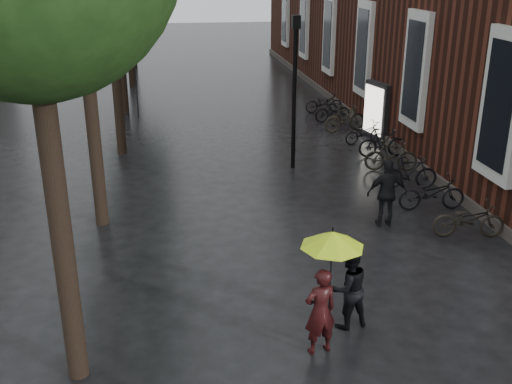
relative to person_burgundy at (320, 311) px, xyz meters
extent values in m
cube|color=silver|center=(5.51, 4.51, 2.22)|extent=(0.25, 1.60, 3.60)
cube|color=black|center=(5.41, 4.51, 2.22)|extent=(0.10, 1.20, 3.00)
cube|color=silver|center=(5.51, 9.51, 2.22)|extent=(0.25, 1.60, 3.60)
cube|color=black|center=(5.41, 9.51, 2.22)|extent=(0.10, 1.20, 3.00)
cube|color=silver|center=(5.51, 14.51, 2.22)|extent=(0.25, 1.60, 3.60)
cube|color=black|center=(5.41, 14.51, 2.22)|extent=(0.10, 1.20, 3.00)
cube|color=silver|center=(5.51, 19.51, 2.22)|extent=(0.25, 1.60, 3.60)
cube|color=black|center=(5.41, 19.51, 2.22)|extent=(0.10, 1.20, 3.00)
cube|color=silver|center=(5.51, 24.51, 2.22)|extent=(0.25, 1.60, 3.60)
cube|color=black|center=(5.41, 24.51, 2.22)|extent=(0.10, 1.20, 3.00)
cube|color=silver|center=(5.51, 29.51, 2.22)|extent=(0.25, 1.60, 3.60)
cube|color=black|center=(5.41, 29.51, 2.22)|extent=(0.10, 1.20, 3.00)
cube|color=#3F3833|center=(5.66, 18.51, -0.63)|extent=(0.40, 33.00, 0.30)
cylinder|color=black|center=(-3.94, 0.01, 1.56)|extent=(0.32, 0.32, 4.68)
cylinder|color=black|center=(-4.04, 6.01, 1.47)|extent=(0.32, 0.32, 4.51)
cylinder|color=black|center=(-3.84, 12.01, 1.69)|extent=(0.32, 0.32, 4.95)
cylinder|color=black|center=(-3.99, 18.01, 1.42)|extent=(0.32, 0.32, 4.40)
cylinder|color=black|center=(-3.89, 24.01, 1.61)|extent=(0.32, 0.32, 4.79)
cylinder|color=black|center=(-3.94, 30.01, 1.50)|extent=(0.32, 0.32, 4.57)
imported|color=black|center=(0.00, 0.00, 0.00)|extent=(0.64, 0.49, 1.56)
imported|color=black|center=(0.69, 0.67, -0.01)|extent=(0.86, 0.73, 1.54)
cylinder|color=black|center=(0.25, 0.34, 0.45)|extent=(0.02, 0.02, 1.37)
cone|color=#D0FF1A|center=(0.25, 0.34, 1.13)|extent=(1.08, 1.08, 0.27)
cylinder|color=black|center=(0.25, 0.34, 1.31)|extent=(0.02, 0.02, 0.08)
imported|color=black|center=(2.95, 4.78, 0.08)|extent=(1.03, 0.49, 1.72)
imported|color=black|center=(4.66, 3.84, -0.34)|extent=(1.77, 0.88, 0.89)
imported|color=black|center=(4.51, 5.57, -0.32)|extent=(1.81, 0.75, 0.93)
imported|color=black|center=(4.55, 7.17, -0.29)|extent=(1.66, 0.64, 0.97)
imported|color=black|center=(4.60, 8.76, -0.28)|extent=(1.71, 0.80, 0.99)
imported|color=black|center=(4.85, 10.19, -0.29)|extent=(1.66, 0.50, 0.99)
imported|color=black|center=(4.76, 11.79, -0.37)|extent=(1.63, 0.85, 0.81)
imported|color=black|center=(4.55, 13.50, -0.26)|extent=(1.81, 0.87, 1.05)
imported|color=black|center=(4.49, 15.03, -0.32)|extent=(1.56, 0.57, 0.92)
imported|color=black|center=(4.56, 16.65, -0.35)|extent=(1.67, 0.64, 0.87)
cube|color=black|center=(5.37, 12.27, 0.27)|extent=(0.29, 1.40, 2.11)
cube|color=white|center=(5.22, 12.27, 0.32)|extent=(0.04, 1.17, 1.73)
cylinder|color=black|center=(1.64, 9.56, 1.42)|extent=(0.13, 0.13, 4.40)
cube|color=black|center=(1.64, 9.56, 3.73)|extent=(0.24, 0.24, 0.38)
sphere|color=#FFE5B2|center=(1.64, 9.56, 3.73)|extent=(0.20, 0.20, 0.20)
cylinder|color=#262628|center=(-3.43, 17.46, 0.61)|extent=(0.07, 0.07, 2.78)
cylinder|color=#0E389A|center=(-3.31, 17.46, 2.00)|extent=(0.03, 0.56, 0.56)
camera|label=1|loc=(-2.38, -8.22, 5.38)|focal=42.00mm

